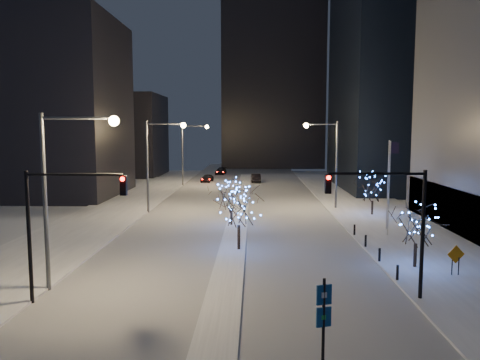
{
  "coord_description": "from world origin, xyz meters",
  "views": [
    {
      "loc": [
        1.64,
        -23.37,
        9.07
      ],
      "look_at": [
        0.48,
        14.42,
        5.0
      ],
      "focal_mm": 35.0,
      "sensor_mm": 36.0,
      "label": 1
    }
  ],
  "objects_px": {
    "holiday_tree_median_near": "(239,207)",
    "car_mid": "(256,178)",
    "street_lamp_w_near": "(63,177)",
    "holiday_tree_median_far": "(231,194)",
    "street_lamp_east": "(329,153)",
    "car_near": "(207,178)",
    "car_far": "(221,171)",
    "holiday_tree_plaza_far": "(373,189)",
    "traffic_signal_west": "(58,214)",
    "traffic_signal_east": "(393,212)",
    "wayfinding_sign": "(324,312)",
    "street_lamp_w_mid": "(157,154)",
    "holiday_tree_plaza_near": "(416,225)",
    "street_lamp_w_far": "(189,146)",
    "construction_sign": "(456,257)"
  },
  "relations": [
    {
      "from": "street_lamp_w_far",
      "to": "traffic_signal_east",
      "type": "distance_m",
      "value": 54.07
    },
    {
      "from": "street_lamp_w_near",
      "to": "car_near",
      "type": "bearing_deg",
      "value": 87.53
    },
    {
      "from": "street_lamp_east",
      "to": "holiday_tree_plaza_far",
      "type": "xyz_separation_m",
      "value": [
        4.06,
        -4.12,
        -3.55
      ]
    },
    {
      "from": "wayfinding_sign",
      "to": "street_lamp_east",
      "type": "bearing_deg",
      "value": 64.61
    },
    {
      "from": "holiday_tree_median_far",
      "to": "wayfinding_sign",
      "type": "relative_size",
      "value": 1.4
    },
    {
      "from": "traffic_signal_east",
      "to": "holiday_tree_median_near",
      "type": "height_order",
      "value": "traffic_signal_east"
    },
    {
      "from": "street_lamp_w_mid",
      "to": "street_lamp_w_far",
      "type": "xyz_separation_m",
      "value": [
        0.0,
        25.0,
        0.0
      ]
    },
    {
      "from": "street_lamp_east",
      "to": "car_near",
      "type": "relative_size",
      "value": 2.49
    },
    {
      "from": "car_mid",
      "to": "car_near",
      "type": "bearing_deg",
      "value": -1.92
    },
    {
      "from": "car_far",
      "to": "holiday_tree_plaza_far",
      "type": "bearing_deg",
      "value": -60.36
    },
    {
      "from": "construction_sign",
      "to": "traffic_signal_west",
      "type": "bearing_deg",
      "value": -177.1
    },
    {
      "from": "street_lamp_w_mid",
      "to": "car_near",
      "type": "xyz_separation_m",
      "value": [
        2.39,
        30.28,
        -5.81
      ]
    },
    {
      "from": "street_lamp_w_near",
      "to": "car_far",
      "type": "height_order",
      "value": "street_lamp_w_near"
    },
    {
      "from": "holiday_tree_median_near",
      "to": "wayfinding_sign",
      "type": "xyz_separation_m",
      "value": [
        3.82,
        -16.95,
        -1.22
      ]
    },
    {
      "from": "street_lamp_w_far",
      "to": "car_far",
      "type": "relative_size",
      "value": 2.2
    },
    {
      "from": "holiday_tree_median_far",
      "to": "construction_sign",
      "type": "distance_m",
      "value": 20.92
    },
    {
      "from": "street_lamp_w_mid",
      "to": "holiday_tree_median_near",
      "type": "height_order",
      "value": "street_lamp_w_mid"
    },
    {
      "from": "traffic_signal_west",
      "to": "holiday_tree_median_near",
      "type": "xyz_separation_m",
      "value": [
        8.94,
        10.95,
        -1.44
      ]
    },
    {
      "from": "holiday_tree_plaza_near",
      "to": "street_lamp_w_near",
      "type": "bearing_deg",
      "value": -167.24
    },
    {
      "from": "street_lamp_w_near",
      "to": "holiday_tree_plaza_near",
      "type": "height_order",
      "value": "street_lamp_w_near"
    },
    {
      "from": "traffic_signal_west",
      "to": "holiday_tree_median_near",
      "type": "distance_m",
      "value": 14.21
    },
    {
      "from": "street_lamp_w_mid",
      "to": "car_near",
      "type": "height_order",
      "value": "street_lamp_w_mid"
    },
    {
      "from": "street_lamp_w_near",
      "to": "holiday_tree_median_far",
      "type": "bearing_deg",
      "value": 64.87
    },
    {
      "from": "holiday_tree_median_near",
      "to": "construction_sign",
      "type": "height_order",
      "value": "holiday_tree_median_near"
    },
    {
      "from": "car_near",
      "to": "holiday_tree_plaza_far",
      "type": "relative_size",
      "value": 0.93
    },
    {
      "from": "traffic_signal_west",
      "to": "holiday_tree_plaza_far",
      "type": "bearing_deg",
      "value": 48.89
    },
    {
      "from": "street_lamp_w_mid",
      "to": "traffic_signal_west",
      "type": "xyz_separation_m",
      "value": [
        0.5,
        -27.0,
        -1.74
      ]
    },
    {
      "from": "traffic_signal_west",
      "to": "traffic_signal_east",
      "type": "relative_size",
      "value": 1.0
    },
    {
      "from": "street_lamp_w_far",
      "to": "holiday_tree_median_far",
      "type": "relative_size",
      "value": 2.09
    },
    {
      "from": "street_lamp_w_far",
      "to": "car_near",
      "type": "bearing_deg",
      "value": 65.7
    },
    {
      "from": "street_lamp_w_near",
      "to": "wayfinding_sign",
      "type": "xyz_separation_m",
      "value": [
        13.26,
        -8.0,
        -4.39
      ]
    },
    {
      "from": "holiday_tree_median_far",
      "to": "street_lamp_east",
      "type": "bearing_deg",
      "value": 43.42
    },
    {
      "from": "traffic_signal_west",
      "to": "car_near",
      "type": "relative_size",
      "value": 1.74
    },
    {
      "from": "street_lamp_w_near",
      "to": "wayfinding_sign",
      "type": "bearing_deg",
      "value": -31.1
    },
    {
      "from": "car_mid",
      "to": "street_lamp_w_mid",
      "type": "bearing_deg",
      "value": 67.22
    },
    {
      "from": "car_near",
      "to": "holiday_tree_plaza_near",
      "type": "xyz_separation_m",
      "value": [
        18.73,
        -50.5,
        2.26
      ]
    },
    {
      "from": "street_lamp_east",
      "to": "traffic_signal_east",
      "type": "height_order",
      "value": "street_lamp_east"
    },
    {
      "from": "car_near",
      "to": "street_lamp_w_mid",
      "type": "bearing_deg",
      "value": -84.97
    },
    {
      "from": "car_near",
      "to": "wayfinding_sign",
      "type": "distance_m",
      "value": 64.23
    },
    {
      "from": "car_far",
      "to": "wayfinding_sign",
      "type": "height_order",
      "value": "wayfinding_sign"
    },
    {
      "from": "traffic_signal_west",
      "to": "holiday_tree_median_far",
      "type": "relative_size",
      "value": 1.46
    },
    {
      "from": "holiday_tree_median_far",
      "to": "holiday_tree_plaza_far",
      "type": "distance_m",
      "value": 15.79
    },
    {
      "from": "street_lamp_w_near",
      "to": "holiday_tree_plaza_near",
      "type": "bearing_deg",
      "value": 12.76
    },
    {
      "from": "holiday_tree_median_near",
      "to": "car_mid",
      "type": "bearing_deg",
      "value": 88.26
    },
    {
      "from": "street_lamp_w_mid",
      "to": "holiday_tree_plaza_near",
      "type": "bearing_deg",
      "value": -43.76
    },
    {
      "from": "holiday_tree_median_near",
      "to": "wayfinding_sign",
      "type": "bearing_deg",
      "value": -77.29
    },
    {
      "from": "traffic_signal_west",
      "to": "holiday_tree_median_near",
      "type": "bearing_deg",
      "value": 50.78
    },
    {
      "from": "holiday_tree_median_near",
      "to": "holiday_tree_median_far",
      "type": "relative_size",
      "value": 1.0
    },
    {
      "from": "holiday_tree_median_far",
      "to": "holiday_tree_plaza_far",
      "type": "relative_size",
      "value": 1.1
    },
    {
      "from": "street_lamp_east",
      "to": "car_mid",
      "type": "height_order",
      "value": "street_lamp_east"
    }
  ]
}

